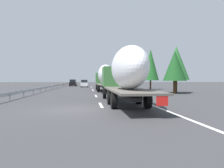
{
  "coord_description": "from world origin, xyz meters",
  "views": [
    {
      "loc": [
        -13.39,
        -0.84,
        1.83
      ],
      "look_at": [
        16.61,
        -4.32,
        1.25
      ],
      "focal_mm": 34.03,
      "sensor_mm": 36.0,
      "label": 1
    }
  ],
  "objects_px": {
    "car_red_compact": "(74,83)",
    "road_sign": "(112,78)",
    "car_white_van": "(84,83)",
    "car_black_suv": "(73,83)",
    "truck_trailing": "(125,73)",
    "truck_lead": "(105,76)"
  },
  "relations": [
    {
      "from": "car_red_compact",
      "to": "road_sign",
      "type": "xyz_separation_m",
      "value": [
        -22.27,
        -10.45,
        1.28
      ]
    },
    {
      "from": "car_white_van",
      "to": "car_red_compact",
      "type": "height_order",
      "value": "car_white_van"
    },
    {
      "from": "car_red_compact",
      "to": "road_sign",
      "type": "bearing_deg",
      "value": -154.87
    },
    {
      "from": "car_white_van",
      "to": "car_red_compact",
      "type": "relative_size",
      "value": 0.94
    },
    {
      "from": "car_black_suv",
      "to": "car_red_compact",
      "type": "bearing_deg",
      "value": 2.1
    },
    {
      "from": "truck_trailing",
      "to": "truck_lead",
      "type": "bearing_deg",
      "value": 0.0
    },
    {
      "from": "car_black_suv",
      "to": "road_sign",
      "type": "bearing_deg",
      "value": -143.31
    },
    {
      "from": "truck_lead",
      "to": "road_sign",
      "type": "relative_size",
      "value": 4.27
    },
    {
      "from": "car_white_van",
      "to": "car_black_suv",
      "type": "bearing_deg",
      "value": 21.3
    },
    {
      "from": "truck_trailing",
      "to": "car_black_suv",
      "type": "height_order",
      "value": "truck_trailing"
    },
    {
      "from": "car_red_compact",
      "to": "road_sign",
      "type": "distance_m",
      "value": 24.64
    },
    {
      "from": "truck_trailing",
      "to": "car_white_van",
      "type": "distance_m",
      "value": 39.01
    },
    {
      "from": "car_red_compact",
      "to": "truck_lead",
      "type": "bearing_deg",
      "value": -169.01
    },
    {
      "from": "car_black_suv",
      "to": "truck_trailing",
      "type": "bearing_deg",
      "value": -171.63
    },
    {
      "from": "car_red_compact",
      "to": "car_black_suv",
      "type": "height_order",
      "value": "car_black_suv"
    },
    {
      "from": "truck_lead",
      "to": "car_red_compact",
      "type": "relative_size",
      "value": 3.09
    },
    {
      "from": "truck_lead",
      "to": "car_black_suv",
      "type": "bearing_deg",
      "value": 13.56
    },
    {
      "from": "truck_lead",
      "to": "car_black_suv",
      "type": "xyz_separation_m",
      "value": [
        29.16,
        7.03,
        -1.45
      ]
    },
    {
      "from": "car_black_suv",
      "to": "road_sign",
      "type": "relative_size",
      "value": 1.48
    },
    {
      "from": "car_white_van",
      "to": "car_black_suv",
      "type": "relative_size",
      "value": 0.88
    },
    {
      "from": "truck_lead",
      "to": "road_sign",
      "type": "height_order",
      "value": "truck_lead"
    },
    {
      "from": "car_red_compact",
      "to": "car_black_suv",
      "type": "distance_m",
      "value": 8.68
    }
  ]
}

